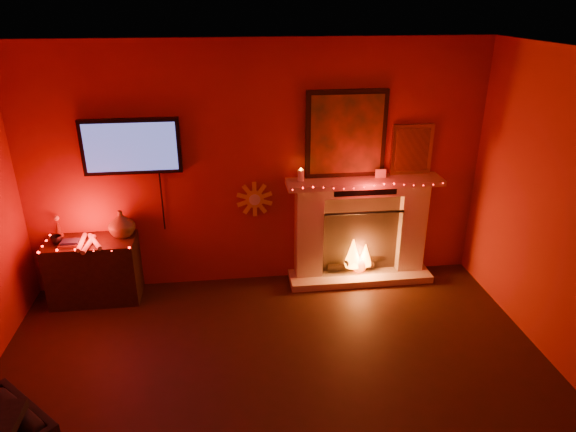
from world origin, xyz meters
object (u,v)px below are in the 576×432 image
(fireplace, at_px, (360,220))
(sunburst_clock, at_px, (255,199))
(tv, at_px, (131,147))
(console_table, at_px, (96,266))

(fireplace, relative_size, sunburst_clock, 5.45)
(tv, height_order, sunburst_clock, tv)
(fireplace, xyz_separation_m, console_table, (-2.93, -0.12, -0.33))
(fireplace, height_order, tv, fireplace)
(sunburst_clock, height_order, console_table, sunburst_clock)
(tv, xyz_separation_m, sunburst_clock, (1.25, 0.03, -0.65))
(console_table, bearing_deg, tv, 21.05)
(fireplace, bearing_deg, sunburst_clock, 175.63)
(sunburst_clock, relative_size, console_table, 0.40)
(console_table, bearing_deg, sunburst_clock, 7.07)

